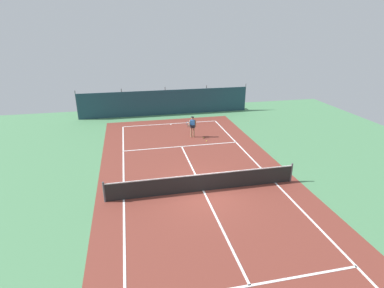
{
  "coord_description": "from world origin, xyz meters",
  "views": [
    {
      "loc": [
        -3.53,
        -13.57,
        8.17
      ],
      "look_at": [
        0.36,
        4.5,
        0.9
      ],
      "focal_mm": 28.44,
      "sensor_mm": 36.0,
      "label": 1
    }
  ],
  "objects_px": {
    "tennis_net": "(203,182)",
    "tennis_ball_midcourt": "(207,141)",
    "tennis_player": "(192,125)",
    "tennis_ball_near_player": "(204,138)"
  },
  "relations": [
    {
      "from": "tennis_player",
      "to": "tennis_ball_near_player",
      "type": "height_order",
      "value": "tennis_player"
    },
    {
      "from": "tennis_ball_near_player",
      "to": "tennis_ball_midcourt",
      "type": "xyz_separation_m",
      "value": [
        0.04,
        -0.69,
        0.0
      ]
    },
    {
      "from": "tennis_ball_near_player",
      "to": "tennis_ball_midcourt",
      "type": "distance_m",
      "value": 0.7
    },
    {
      "from": "tennis_net",
      "to": "tennis_ball_midcourt",
      "type": "relative_size",
      "value": 153.33
    },
    {
      "from": "tennis_net",
      "to": "tennis_ball_near_player",
      "type": "xyz_separation_m",
      "value": [
        1.98,
        7.74,
        -0.48
      ]
    },
    {
      "from": "tennis_net",
      "to": "tennis_player",
      "type": "bearing_deg",
      "value": 81.81
    },
    {
      "from": "tennis_player",
      "to": "tennis_ball_midcourt",
      "type": "relative_size",
      "value": 24.85
    },
    {
      "from": "tennis_ball_near_player",
      "to": "tennis_ball_midcourt",
      "type": "relative_size",
      "value": 1.0
    },
    {
      "from": "tennis_player",
      "to": "tennis_ball_near_player",
      "type": "bearing_deg",
      "value": 171.94
    },
    {
      "from": "tennis_player",
      "to": "tennis_ball_near_player",
      "type": "relative_size",
      "value": 24.85
    }
  ]
}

